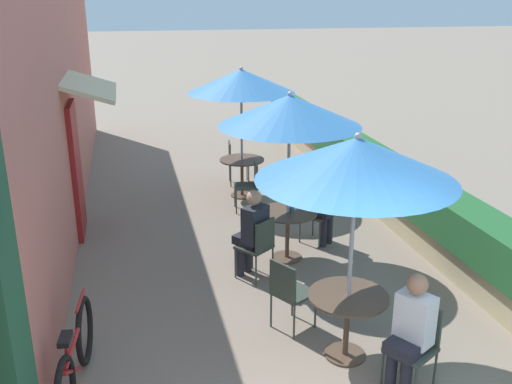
% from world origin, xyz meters
% --- Properties ---
extents(cafe_facade_wall, '(0.98, 13.71, 4.20)m').
position_xyz_m(cafe_facade_wall, '(-2.54, 6.72, 2.09)').
color(cafe_facade_wall, '#C66B5B').
rests_on(cafe_facade_wall, ground_plane).
extents(planter_hedge, '(0.60, 12.71, 1.01)m').
position_xyz_m(planter_hedge, '(2.75, 6.76, 0.54)').
color(planter_hedge, tan).
rests_on(planter_hedge, ground_plane).
extents(patio_table_near, '(0.84, 0.84, 0.73)m').
position_xyz_m(patio_table_near, '(0.53, 2.07, 0.55)').
color(patio_table_near, brown).
rests_on(patio_table_near, ground_plane).
extents(patio_umbrella_near, '(1.95, 1.95, 2.44)m').
position_xyz_m(patio_umbrella_near, '(0.53, 2.07, 2.18)').
color(patio_umbrella_near, '#B7B7BC').
rests_on(patio_umbrella_near, ground_plane).
extents(cafe_chair_near_left, '(0.55, 0.55, 0.87)m').
position_xyz_m(cafe_chair_near_left, '(0.08, 2.68, 0.52)').
color(cafe_chair_near_left, '#384238').
rests_on(cafe_chair_near_left, ground_plane).
extents(cafe_chair_near_right, '(0.55, 0.55, 0.87)m').
position_xyz_m(cafe_chair_near_right, '(0.99, 1.46, 0.52)').
color(cafe_chair_near_right, '#384238').
rests_on(cafe_chair_near_right, ground_plane).
extents(seated_patron_near_right, '(0.51, 0.48, 1.25)m').
position_xyz_m(seated_patron_near_right, '(0.89, 1.40, 0.69)').
color(seated_patron_near_right, '#23232D').
rests_on(seated_patron_near_right, ground_plane).
extents(patio_table_mid, '(0.84, 0.84, 0.73)m').
position_xyz_m(patio_table_mid, '(0.58, 4.50, 0.55)').
color(patio_table_mid, brown).
rests_on(patio_table_mid, ground_plane).
extents(patio_umbrella_mid, '(1.95, 1.95, 2.44)m').
position_xyz_m(patio_umbrella_mid, '(0.58, 4.50, 2.18)').
color(patio_umbrella_mid, '#B7B7BC').
rests_on(patio_umbrella_mid, ground_plane).
extents(cafe_chair_mid_left, '(0.56, 0.56, 0.87)m').
position_xyz_m(cafe_chair_mid_left, '(1.13, 5.02, 0.52)').
color(cafe_chair_mid_left, '#384238').
rests_on(cafe_chair_mid_left, ground_plane).
extents(seated_patron_mid_left, '(0.50, 0.51, 1.25)m').
position_xyz_m(seated_patron_mid_left, '(1.20, 4.93, 0.69)').
color(seated_patron_mid_left, '#23232D').
rests_on(seated_patron_mid_left, ground_plane).
extents(cafe_chair_mid_right, '(0.56, 0.56, 0.87)m').
position_xyz_m(cafe_chair_mid_right, '(0.03, 3.97, 0.52)').
color(cafe_chair_mid_right, '#384238').
rests_on(cafe_chair_mid_right, ground_plane).
extents(seated_patron_mid_right, '(0.50, 0.51, 1.25)m').
position_xyz_m(seated_patron_mid_right, '(-0.04, 4.06, 0.69)').
color(seated_patron_mid_right, '#23232D').
rests_on(seated_patron_mid_right, ground_plane).
extents(coffee_cup_mid, '(0.07, 0.07, 0.09)m').
position_xyz_m(coffee_cup_mid, '(0.64, 4.49, 0.77)').
color(coffee_cup_mid, teal).
rests_on(coffee_cup_mid, patio_table_mid).
extents(patio_table_far, '(0.84, 0.84, 0.73)m').
position_xyz_m(patio_table_far, '(0.48, 7.31, 0.55)').
color(patio_table_far, brown).
rests_on(patio_table_far, ground_plane).
extents(patio_umbrella_far, '(1.95, 1.95, 2.44)m').
position_xyz_m(patio_umbrella_far, '(0.48, 7.31, 2.18)').
color(patio_umbrella_far, '#B7B7BC').
rests_on(patio_umbrella_far, ground_plane).
extents(cafe_chair_far_left, '(0.44, 0.44, 0.87)m').
position_xyz_m(cafe_chair_far_left, '(0.50, 8.07, 0.52)').
color(cafe_chair_far_left, '#384238').
rests_on(cafe_chair_far_left, ground_plane).
extents(cafe_chair_far_right, '(0.44, 0.44, 0.87)m').
position_xyz_m(cafe_chair_far_right, '(0.47, 6.55, 0.52)').
color(cafe_chair_far_right, '#384238').
rests_on(cafe_chair_far_right, ground_plane).
extents(bicycle_leaning, '(0.24, 1.75, 0.81)m').
position_xyz_m(bicycle_leaning, '(-2.20, 2.08, 0.37)').
color(bicycle_leaning, black).
rests_on(bicycle_leaning, ground_plane).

